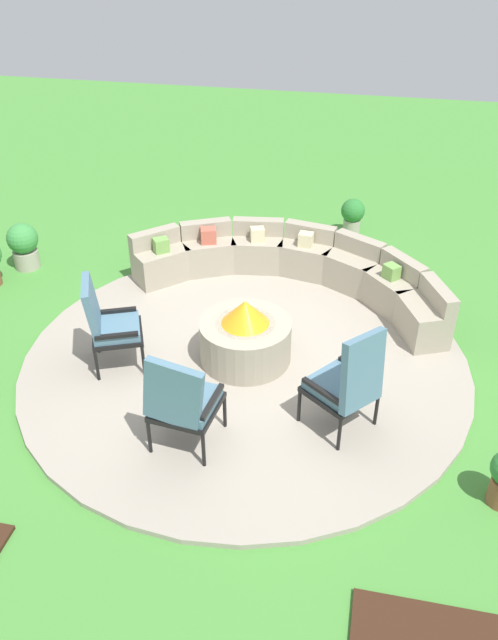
{
  "coord_description": "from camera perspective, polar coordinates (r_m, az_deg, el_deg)",
  "views": [
    {
      "loc": [
        1.23,
        -5.68,
        4.46
      ],
      "look_at": [
        0.0,
        0.2,
        0.45
      ],
      "focal_mm": 35.97,
      "sensor_mm": 36.0,
      "label": 1
    }
  ],
  "objects": [
    {
      "name": "potted_plant_2",
      "position": [
        9.57,
        -19.42,
        6.39
      ],
      "size": [
        0.43,
        0.43,
        0.67
      ],
      "color": "#A89E8E",
      "rests_on": "ground_plane"
    },
    {
      "name": "lounge_chair_front_left",
      "position": [
        7.05,
        -12.46,
        -0.2
      ],
      "size": [
        0.72,
        0.72,
        1.08
      ],
      "rotation": [
        0.0,
        0.0,
        5.11
      ],
      "color": "black",
      "rests_on": "patio_circle"
    },
    {
      "name": "potted_plant_4",
      "position": [
        10.11,
        9.21,
        9.21
      ],
      "size": [
        0.36,
        0.36,
        0.59
      ],
      "color": "#A89E8E",
      "rests_on": "ground_plane"
    },
    {
      "name": "ground_plane",
      "position": [
        7.33,
        -0.32,
        -3.78
      ],
      "size": [
        24.0,
        24.0,
        0.0
      ],
      "primitive_type": "plane",
      "color": "#478C38"
    },
    {
      "name": "curved_stone_bench",
      "position": [
        8.49,
        4.16,
        4.63
      ],
      "size": [
        4.18,
        1.93,
        0.68
      ],
      "color": "#9E937F",
      "rests_on": "patio_circle"
    },
    {
      "name": "patio_circle",
      "position": [
        7.31,
        -0.32,
        -3.59
      ],
      "size": [
        5.03,
        5.03,
        0.06
      ],
      "primitive_type": "cylinder",
      "color": "#9E9384",
      "rests_on": "ground_plane"
    },
    {
      "name": "fire_pit",
      "position": [
        7.11,
        -0.33,
        -1.47
      ],
      "size": [
        1.03,
        1.03,
        0.76
      ],
      "color": "#9E937F",
      "rests_on": "patio_circle"
    },
    {
      "name": "lounge_chair_front_right",
      "position": [
        5.9,
        -6.01,
        -7.15
      ],
      "size": [
        0.66,
        0.66,
        1.11
      ],
      "rotation": [
        0.0,
        0.0,
        6.17
      ],
      "color": "black",
      "rests_on": "patio_circle"
    },
    {
      "name": "lounge_chair_back_left",
      "position": [
        6.11,
        8.86,
        -5.43
      ],
      "size": [
        0.8,
        0.84,
        1.18
      ],
      "rotation": [
        0.0,
        0.0,
        7.2
      ],
      "color": "black",
      "rests_on": "patio_circle"
    }
  ]
}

